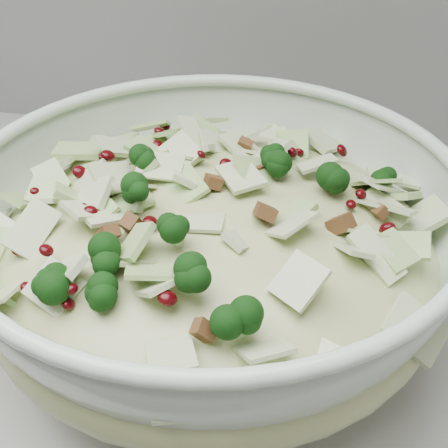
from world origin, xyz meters
name	(u,v)px	position (x,y,z in m)	size (l,w,h in m)	color
mixing_bowl	(213,254)	(-0.15, 1.60, 0.98)	(0.49, 0.49, 0.16)	beige
salad	(212,229)	(-0.15, 1.60, 1.01)	(0.39, 0.39, 0.16)	tan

